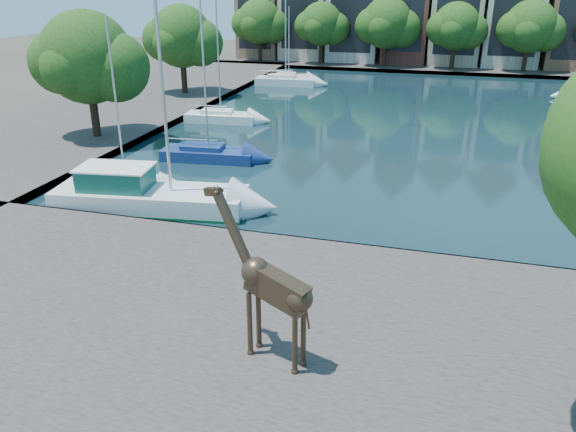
% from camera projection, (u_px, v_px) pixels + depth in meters
% --- Properties ---
extents(ground, '(160.00, 160.00, 0.00)m').
position_uv_depth(ground, '(385.00, 257.00, 22.74)').
color(ground, '#38332B').
rests_on(ground, ground).
extents(water_basin, '(38.00, 50.00, 0.08)m').
position_uv_depth(water_basin, '(420.00, 122.00, 43.99)').
color(water_basin, black).
rests_on(water_basin, ground).
extents(near_quay, '(50.00, 14.00, 0.50)m').
position_uv_depth(near_quay, '(357.00, 355.00, 16.44)').
color(near_quay, '#46403D').
rests_on(near_quay, ground).
extents(far_quay, '(60.00, 16.00, 0.50)m').
position_uv_depth(far_quay, '(436.00, 64.00, 72.27)').
color(far_quay, '#46403D').
rests_on(far_quay, ground).
extents(left_quay, '(14.00, 52.00, 0.50)m').
position_uv_depth(left_quay, '(135.00, 102.00, 50.12)').
color(left_quay, '#46403D').
rests_on(left_quay, ground).
extents(townhouse_west_end, '(5.44, 9.18, 14.93)m').
position_uv_depth(townhouse_west_end, '(265.00, 3.00, 75.19)').
color(townhouse_west_end, '#90664E').
rests_on(townhouse_west_end, far_quay).
extents(townhouse_west_inner, '(6.43, 9.18, 15.15)m').
position_uv_depth(townhouse_west_inner, '(357.00, 4.00, 72.09)').
color(townhouse_west_inner, beige).
rests_on(townhouse_west_inner, far_quay).
extents(townhouse_east_inner, '(5.94, 9.18, 15.79)m').
position_uv_depth(townhouse_east_inner, '(459.00, 2.00, 68.83)').
color(townhouse_east_inner, tan).
rests_on(townhouse_east_inner, far_quay).
extents(townhouse_east_end, '(5.44, 9.18, 14.43)m').
position_uv_depth(townhouse_east_end, '(573.00, 9.00, 65.85)').
color(townhouse_east_end, brown).
rests_on(townhouse_east_end, far_quay).
extents(far_tree_far_west, '(7.28, 5.60, 7.68)m').
position_uv_depth(far_tree_far_west, '(260.00, 23.00, 70.90)').
color(far_tree_far_west, '#332114').
rests_on(far_tree_far_west, far_quay).
extents(far_tree_west, '(6.76, 5.20, 7.36)m').
position_uv_depth(far_tree_west, '(322.00, 25.00, 68.95)').
color(far_tree_west, '#332114').
rests_on(far_tree_west, far_quay).
extents(far_tree_mid_west, '(7.80, 6.00, 8.00)m').
position_uv_depth(far_tree_mid_west, '(387.00, 25.00, 66.88)').
color(far_tree_mid_west, '#332114').
rests_on(far_tree_mid_west, far_quay).
extents(far_tree_mid_east, '(7.02, 5.40, 7.52)m').
position_uv_depth(far_tree_mid_east, '(457.00, 28.00, 64.96)').
color(far_tree_mid_east, '#332114').
rests_on(far_tree_mid_east, far_quay).
extents(far_tree_east, '(7.54, 5.80, 7.84)m').
position_uv_depth(far_tree_east, '(531.00, 28.00, 62.93)').
color(far_tree_east, '#332114').
rests_on(far_tree_east, far_quay).
extents(side_tree_left_near, '(7.80, 6.00, 8.20)m').
position_uv_depth(side_tree_left_near, '(89.00, 61.00, 36.41)').
color(side_tree_left_near, '#332114').
rests_on(side_tree_left_near, left_quay).
extents(side_tree_left_far, '(7.28, 5.60, 7.88)m').
position_uv_depth(side_tree_left_far, '(182.00, 38.00, 50.88)').
color(side_tree_left_far, '#332114').
rests_on(side_tree_left_far, left_quay).
extents(giraffe_statue, '(3.28, 1.38, 4.79)m').
position_uv_depth(giraffe_statue, '(269.00, 284.00, 15.09)').
color(giraffe_statue, '#3C2C1E').
rests_on(giraffe_statue, near_quay).
extents(motorsailer, '(9.56, 4.00, 10.46)m').
position_uv_depth(motorsailer, '(144.00, 193.00, 27.08)').
color(motorsailer, silver).
rests_on(motorsailer, water_basin).
extents(sailboat_left_a, '(4.77, 2.63, 8.72)m').
position_uv_depth(sailboat_left_a, '(125.00, 181.00, 29.57)').
color(sailboat_left_a, silver).
rests_on(sailboat_left_a, water_basin).
extents(sailboat_left_b, '(5.88, 2.55, 11.48)m').
position_uv_depth(sailboat_left_b, '(209.00, 151.00, 34.48)').
color(sailboat_left_b, navy).
rests_on(sailboat_left_b, water_basin).
extents(sailboat_left_c, '(5.64, 2.47, 9.59)m').
position_uv_depth(sailboat_left_c, '(221.00, 115.00, 43.64)').
color(sailboat_left_c, white).
rests_on(sailboat_left_c, water_basin).
extents(sailboat_left_d, '(6.37, 2.65, 9.40)m').
position_uv_depth(sailboat_left_d, '(286.00, 80.00, 58.54)').
color(sailboat_left_d, silver).
rests_on(sailboat_left_d, water_basin).
extents(sailboat_left_e, '(5.06, 2.80, 7.67)m').
position_uv_depth(sailboat_left_e, '(289.00, 76.00, 61.14)').
color(sailboat_left_e, silver).
rests_on(sailboat_left_e, water_basin).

